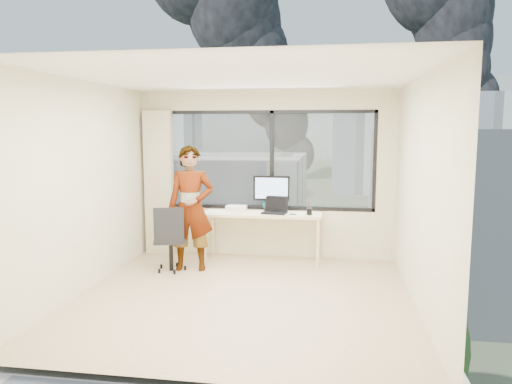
% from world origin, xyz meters
% --- Properties ---
extents(floor, '(4.00, 4.00, 0.01)m').
position_xyz_m(floor, '(0.00, 0.00, 0.00)').
color(floor, tan).
rests_on(floor, ground).
extents(ceiling, '(4.00, 4.00, 0.01)m').
position_xyz_m(ceiling, '(0.00, 0.00, 2.60)').
color(ceiling, white).
rests_on(ceiling, ground).
extents(wall_front, '(4.00, 0.01, 2.60)m').
position_xyz_m(wall_front, '(0.00, -2.00, 1.30)').
color(wall_front, beige).
rests_on(wall_front, ground).
extents(wall_left, '(0.01, 4.00, 2.60)m').
position_xyz_m(wall_left, '(-2.00, 0.00, 1.30)').
color(wall_left, beige).
rests_on(wall_left, ground).
extents(wall_right, '(0.01, 4.00, 2.60)m').
position_xyz_m(wall_right, '(2.00, 0.00, 1.30)').
color(wall_right, beige).
rests_on(wall_right, ground).
extents(window_wall, '(3.30, 0.16, 1.55)m').
position_xyz_m(window_wall, '(0.05, 2.00, 1.52)').
color(window_wall, black).
rests_on(window_wall, ground).
extents(curtain, '(0.45, 0.14, 2.30)m').
position_xyz_m(curtain, '(-1.72, 1.88, 1.15)').
color(curtain, beige).
rests_on(curtain, floor).
extents(desk, '(1.80, 0.60, 0.75)m').
position_xyz_m(desk, '(0.00, 1.66, 0.38)').
color(desk, beige).
rests_on(desk, floor).
extents(chair, '(0.59, 0.59, 0.96)m').
position_xyz_m(chair, '(-1.22, 0.93, 0.48)').
color(chair, black).
rests_on(chair, floor).
extents(person, '(0.71, 0.52, 1.78)m').
position_xyz_m(person, '(-0.95, 1.04, 0.89)').
color(person, '#2D2D33').
rests_on(person, floor).
extents(monitor, '(0.56, 0.13, 0.56)m').
position_xyz_m(monitor, '(0.12, 1.78, 1.03)').
color(monitor, black).
rests_on(monitor, desk).
extents(game_console, '(0.31, 0.27, 0.07)m').
position_xyz_m(game_console, '(-0.44, 1.84, 0.79)').
color(game_console, white).
rests_on(game_console, desk).
extents(laptop, '(0.41, 0.43, 0.23)m').
position_xyz_m(laptop, '(0.19, 1.60, 0.87)').
color(laptop, black).
rests_on(laptop, desk).
extents(cellphone, '(0.10, 0.06, 0.01)m').
position_xyz_m(cellphone, '(0.47, 1.56, 0.76)').
color(cellphone, black).
rests_on(cellphone, desk).
extents(pen_cup, '(0.10, 0.10, 0.10)m').
position_xyz_m(pen_cup, '(0.71, 1.57, 0.80)').
color(pen_cup, black).
rests_on(pen_cup, desk).
extents(handbag, '(0.27, 0.17, 0.19)m').
position_xyz_m(handbag, '(0.09, 1.86, 0.85)').
color(handbag, '#0B4542').
rests_on(handbag, desk).
extents(exterior_ground, '(400.00, 400.00, 0.04)m').
position_xyz_m(exterior_ground, '(0.00, 120.00, -14.00)').
color(exterior_ground, '#515B3D').
rests_on(exterior_ground, ground).
extents(near_bldg_a, '(16.00, 12.00, 14.00)m').
position_xyz_m(near_bldg_a, '(-9.00, 30.00, -7.00)').
color(near_bldg_a, beige).
rests_on(near_bldg_a, exterior_ground).
extents(near_bldg_b, '(14.00, 13.00, 16.00)m').
position_xyz_m(near_bldg_b, '(12.00, 38.00, -6.00)').
color(near_bldg_b, white).
rests_on(near_bldg_b, exterior_ground).
extents(far_tower_a, '(14.00, 14.00, 28.00)m').
position_xyz_m(far_tower_a, '(-35.00, 95.00, 0.00)').
color(far_tower_a, silver).
rests_on(far_tower_a, exterior_ground).
extents(far_tower_b, '(13.00, 13.00, 30.00)m').
position_xyz_m(far_tower_b, '(8.00, 120.00, 1.00)').
color(far_tower_b, silver).
rests_on(far_tower_b, exterior_ground).
extents(far_tower_c, '(15.00, 15.00, 26.00)m').
position_xyz_m(far_tower_c, '(45.00, 140.00, -1.00)').
color(far_tower_c, silver).
rests_on(far_tower_c, exterior_ground).
extents(far_tower_d, '(16.00, 14.00, 22.00)m').
position_xyz_m(far_tower_d, '(-60.00, 150.00, -3.00)').
color(far_tower_d, silver).
rests_on(far_tower_d, exterior_ground).
extents(hill_a, '(288.00, 216.00, 90.00)m').
position_xyz_m(hill_a, '(-120.00, 320.00, -14.00)').
color(hill_a, slate).
rests_on(hill_a, exterior_ground).
extents(hill_b, '(300.00, 220.00, 96.00)m').
position_xyz_m(hill_b, '(100.00, 320.00, -14.00)').
color(hill_b, slate).
rests_on(hill_b, exterior_ground).
extents(tree_a, '(7.00, 7.00, 8.00)m').
position_xyz_m(tree_a, '(-16.00, 22.00, -10.00)').
color(tree_a, '#284E1A').
rests_on(tree_a, exterior_ground).
extents(tree_b, '(7.60, 7.60, 9.00)m').
position_xyz_m(tree_b, '(4.00, 18.00, -9.50)').
color(tree_b, '#284E1A').
rests_on(tree_b, exterior_ground).
extents(smoke_plume_a, '(40.00, 24.00, 90.00)m').
position_xyz_m(smoke_plume_a, '(-10.00, 150.00, 39.00)').
color(smoke_plume_a, black).
rests_on(smoke_plume_a, exterior_ground).
extents(smoke_plume_b, '(30.00, 18.00, 70.00)m').
position_xyz_m(smoke_plume_b, '(55.00, 170.00, 27.00)').
color(smoke_plume_b, black).
rests_on(smoke_plume_b, exterior_ground).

